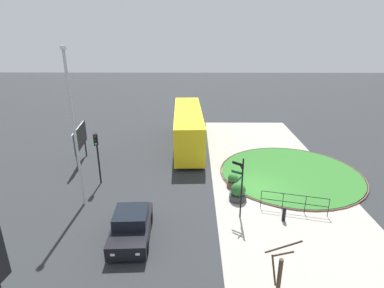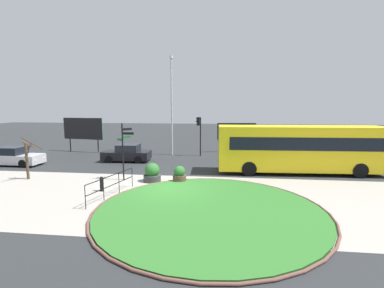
% 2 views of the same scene
% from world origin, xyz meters
% --- Properties ---
extents(ground, '(120.00, 120.00, 0.00)m').
position_xyz_m(ground, '(0.00, 0.00, 0.00)').
color(ground, '#282B2D').
extents(sidewalk_paving, '(32.00, 8.93, 0.02)m').
position_xyz_m(sidewalk_paving, '(0.00, -1.54, 0.01)').
color(sidewalk_paving, '#9E998E').
rests_on(sidewalk_paving, ground).
extents(grass_island, '(10.20, 10.20, 0.10)m').
position_xyz_m(grass_island, '(2.52, -2.98, 0.05)').
color(grass_island, '#2D6B28').
rests_on(grass_island, ground).
extents(grass_kerb_ring, '(10.51, 10.51, 0.11)m').
position_xyz_m(grass_kerb_ring, '(2.52, -2.98, 0.06)').
color(grass_kerb_ring, brown).
rests_on(grass_kerb_ring, ground).
extents(signpost_directional, '(1.19, 0.62, 3.68)m').
position_xyz_m(signpost_directional, '(-3.18, 1.64, 2.18)').
color(signpost_directional, black).
rests_on(signpost_directional, ground).
extents(bollard_foreground, '(0.20, 0.20, 0.85)m').
position_xyz_m(bollard_foreground, '(-3.59, -0.82, 0.43)').
color(bollard_foreground, black).
rests_on(bollard_foreground, ground).
extents(railing_grass_edge, '(0.99, 3.71, 1.15)m').
position_xyz_m(railing_grass_edge, '(-2.66, -1.64, 0.74)').
color(railing_grass_edge, black).
rests_on(railing_grass_edge, ground).
extents(bus_yellow, '(11.41, 2.87, 3.34)m').
position_xyz_m(bus_yellow, '(8.44, 4.79, 1.79)').
color(bus_yellow, yellow).
rests_on(bus_yellow, ground).
extents(car_near_lane, '(4.07, 2.10, 1.48)m').
position_xyz_m(car_near_lane, '(-5.12, 7.46, 0.68)').
color(car_near_lane, black).
rests_on(car_near_lane, ground).
extents(traffic_light_near, '(0.49, 0.30, 3.70)m').
position_xyz_m(traffic_light_near, '(0.81, 10.78, 2.72)').
color(traffic_light_near, black).
rests_on(traffic_light_near, ground).
extents(lamppost_tall, '(0.32, 0.32, 9.40)m').
position_xyz_m(lamppost_tall, '(-1.85, 11.04, 5.00)').
color(lamppost_tall, '#B7B7BC').
rests_on(lamppost_tall, ground).
extents(billboard_right, '(3.94, 0.58, 3.03)m').
position_xyz_m(billboard_right, '(4.46, 13.26, 2.11)').
color(billboard_right, black).
rests_on(billboard_right, ground).
extents(planter_near_signpost, '(0.84, 0.84, 1.02)m').
position_xyz_m(planter_near_signpost, '(0.40, 1.58, 0.46)').
color(planter_near_signpost, brown).
rests_on(planter_near_signpost, ground).
extents(planter_kerbside, '(1.09, 1.09, 1.19)m').
position_xyz_m(planter_kerbside, '(-1.32, 1.46, 0.53)').
color(planter_kerbside, '#383838').
rests_on(planter_kerbside, ground).
extents(street_tree_bare, '(1.19, 1.28, 2.87)m').
position_xyz_m(street_tree_bare, '(-9.38, 1.03, 1.41)').
color(street_tree_bare, '#423323').
rests_on(street_tree_bare, ground).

